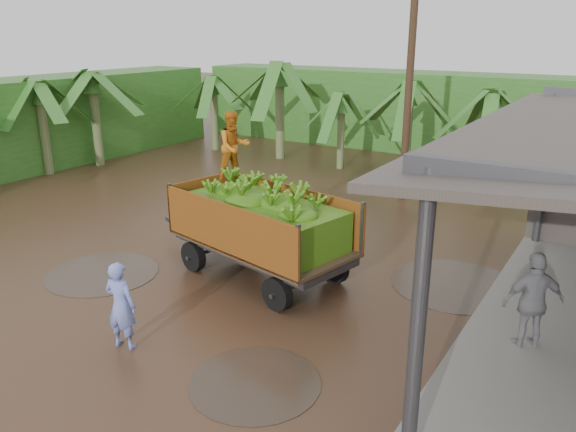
# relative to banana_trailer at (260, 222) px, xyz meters

# --- Properties ---
(ground) EXTENTS (100.00, 100.00, 0.00)m
(ground) POSITION_rel_banana_trailer_xyz_m (-0.29, -0.05, -1.32)
(ground) COLOR black
(ground) RESTS_ON ground
(hedge_north) EXTENTS (22.00, 3.00, 3.60)m
(hedge_north) POSITION_rel_banana_trailer_xyz_m (-2.29, 15.95, 0.48)
(hedge_north) COLOR #2D661E
(hedge_north) RESTS_ON ground
(hedge_west) EXTENTS (3.00, 18.00, 3.60)m
(hedge_west) POSITION_rel_banana_trailer_xyz_m (-14.29, 3.95, 0.48)
(hedge_west) COLOR #2D661E
(hedge_west) RESTS_ON ground
(banana_trailer) EXTENTS (6.05, 2.92, 3.65)m
(banana_trailer) POSITION_rel_banana_trailer_xyz_m (0.00, 0.00, 0.00)
(banana_trailer) COLOR #A55C17
(banana_trailer) RESTS_ON ground
(man_blue) EXTENTS (0.66, 0.50, 1.64)m
(man_blue) POSITION_rel_banana_trailer_xyz_m (-0.32, -3.84, -0.49)
(man_blue) COLOR #7584D5
(man_blue) RESTS_ON ground
(man_grey) EXTENTS (1.15, 1.00, 1.86)m
(man_grey) POSITION_rel_banana_trailer_xyz_m (5.83, -0.03, -0.39)
(man_grey) COLOR gray
(man_grey) RESTS_ON ground
(utility_pole) EXTENTS (1.20, 0.24, 7.28)m
(utility_pole) POSITION_rel_banana_trailer_xyz_m (0.42, 7.72, 2.38)
(utility_pole) COLOR #47301E
(utility_pole) RESTS_ON ground
(banana_plants) EXTENTS (24.31, 19.98, 4.27)m
(banana_plants) POSITION_rel_banana_trailer_xyz_m (-5.08, 7.07, 0.56)
(banana_plants) COLOR #2D661E
(banana_plants) RESTS_ON ground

